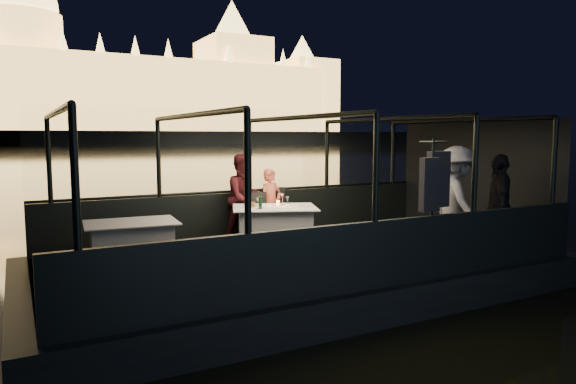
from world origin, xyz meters
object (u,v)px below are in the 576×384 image
chair_port_right (278,217)px  person_man_maroon (244,202)px  dining_table_central (275,228)px  dining_table_aft (132,243)px  passenger_stripe (456,205)px  wine_bottle (260,200)px  person_woman_coral (271,201)px  passenger_dark (499,206)px  chair_port_left (260,221)px  coat_stand (431,212)px

chair_port_right → person_man_maroon: bearing=171.4°
dining_table_central → dining_table_aft: size_ratio=1.07×
person_man_maroon → dining_table_central: bearing=-97.0°
passenger_stripe → wine_bottle: 3.28m
person_woman_coral → passenger_dark: 4.06m
dining_table_aft → passenger_stripe: (4.97, -1.69, 0.47)m
chair_port_left → person_man_maroon: (-0.14, 0.41, 0.30)m
coat_stand → passenger_dark: size_ratio=1.15×
dining_table_central → coat_stand: coat_stand is taller
coat_stand → person_man_maroon: size_ratio=1.18×
person_woman_coral → wine_bottle: 1.15m
dining_table_central → chair_port_left: (-0.05, 0.50, 0.06)m
chair_port_right → passenger_stripe: bearing=-48.6°
wine_bottle → dining_table_aft: bearing=180.0°
person_woman_coral → passenger_dark: passenger_dark is taller
chair_port_left → dining_table_central: bearing=-87.6°
person_woman_coral → passenger_stripe: bearing=-67.2°
person_woman_coral → person_man_maroon: person_man_maroon is taller
coat_stand → dining_table_aft: bearing=148.6°
chair_port_left → person_woman_coral: 0.58m
passenger_dark → wine_bottle: 3.98m
chair_port_left → person_woman_coral: person_woman_coral is taller
wine_bottle → person_woman_coral: bearing=54.8°
passenger_dark → wine_bottle: size_ratio=6.39×
coat_stand → person_woman_coral: coat_stand is taller
dining_table_aft → passenger_dark: 5.94m
dining_table_central → dining_table_aft: 2.48m
chair_port_right → passenger_stripe: size_ratio=0.54×
coat_stand → passenger_stripe: size_ratio=1.07×
person_woman_coral → person_man_maroon: size_ratio=0.83×
dining_table_aft → person_man_maroon: person_man_maroon is taller
person_woman_coral → person_man_maroon: (-0.52, 0.09, 0.00)m
person_woman_coral → dining_table_aft: bearing=-178.2°
chair_port_left → chair_port_right: (0.52, 0.27, 0.00)m
dining_table_central → coat_stand: size_ratio=0.74×
coat_stand → passenger_stripe: (1.15, 0.64, -0.05)m
dining_table_central → passenger_stripe: (2.49, -1.80, 0.47)m
chair_port_left → passenger_dark: 4.13m
person_man_maroon → passenger_stripe: bearing=-63.7°
person_woman_coral → person_man_maroon: 0.52m
dining_table_central → chair_port_left: size_ratio=1.54×
chair_port_right → wine_bottle: 1.27m
passenger_stripe → chair_port_left: bearing=67.0°
dining_table_aft → chair_port_right: (2.95, 0.88, 0.06)m
chair_port_right → passenger_stripe: passenger_stripe is taller
dining_table_aft → dining_table_central: bearing=2.4°
person_man_maroon → passenger_dark: (3.25, -3.09, 0.10)m
dining_table_central → person_woman_coral: bearing=68.0°
chair_port_right → passenger_dark: passenger_dark is taller
person_man_maroon → passenger_dark: size_ratio=0.97×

